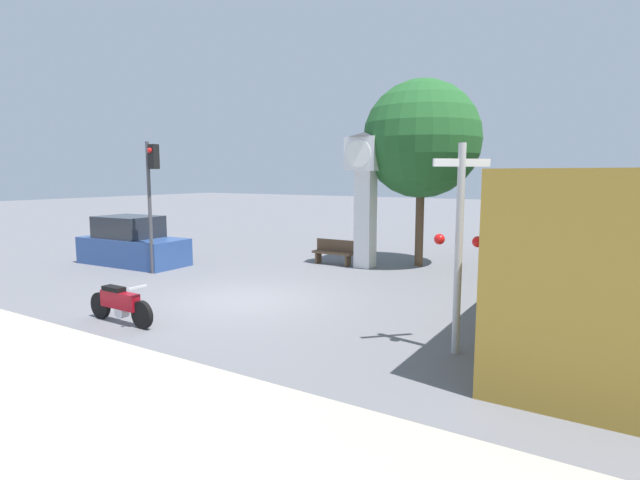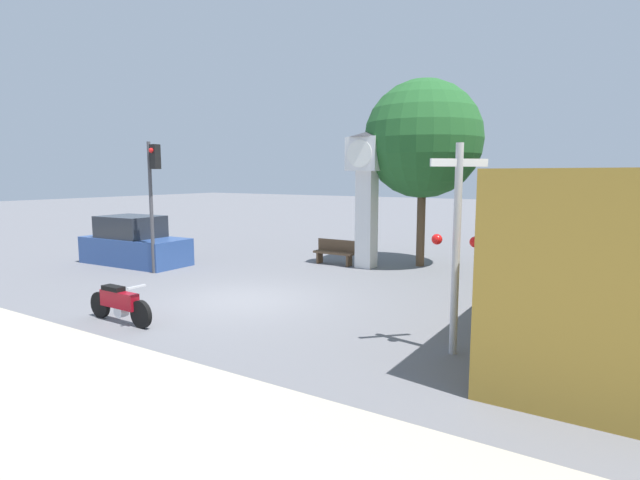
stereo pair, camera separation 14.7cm
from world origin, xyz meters
name	(u,v)px [view 1 (the left image)]	position (x,y,z in m)	size (l,w,h in m)	color
ground_plane	(245,300)	(0.00, 0.00, 0.00)	(120.00, 120.00, 0.00)	slate
motorcycle	(120,304)	(-1.02, -3.05, 0.44)	(2.09, 0.45, 0.92)	black
clock_tower	(366,178)	(0.53, 6.02, 3.21)	(1.40, 1.40, 4.82)	white
freight_train	(615,221)	(8.14, 10.50, 1.70)	(2.80, 26.44, 3.40)	olive
traffic_light	(152,184)	(-4.94, 1.20, 3.02)	(0.50, 0.35, 4.41)	#47474C
railroad_crossing_signal	(459,241)	(5.93, -0.96, 2.12)	(0.90, 0.82, 3.88)	#B7B7BC
street_tree	(422,139)	(2.07, 7.34, 4.57)	(4.18, 4.18, 6.67)	brown
bench	(334,251)	(-0.72, 5.94, 0.49)	(1.60, 0.44, 0.92)	brown
parked_car	(132,244)	(-7.15, 2.01, 0.75)	(4.27, 1.98, 1.80)	#2D4C8C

